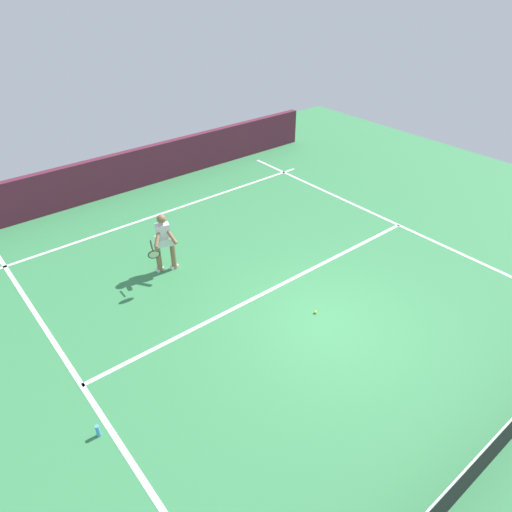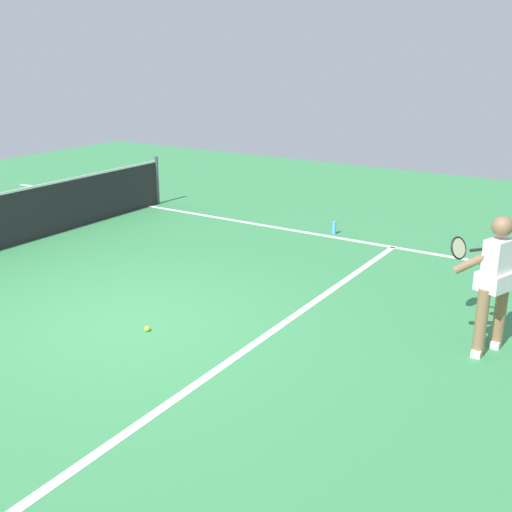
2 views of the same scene
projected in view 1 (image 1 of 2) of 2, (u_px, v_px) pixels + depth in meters
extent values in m
plane|color=#38844C|center=(327.00, 323.00, 10.06)|extent=(23.78, 23.78, 0.00)
cube|color=#561E33|center=(133.00, 170.00, 15.44)|extent=(14.50, 0.24, 1.30)
cube|color=white|center=(169.00, 211.00, 14.37)|extent=(10.50, 0.10, 0.01)
cube|color=white|center=(276.00, 287.00, 11.13)|extent=(9.50, 0.10, 0.01)
cube|color=white|center=(450.00, 249.00, 12.57)|extent=(0.10, 16.29, 0.01)
cube|color=white|center=(122.00, 447.00, 7.54)|extent=(0.10, 16.29, 0.01)
cube|color=#232326|center=(511.00, 430.00, 7.29)|extent=(10.02, 0.02, 0.92)
cylinder|color=#8C6647|center=(173.00, 255.00, 11.59)|extent=(0.13, 0.13, 0.78)
cylinder|color=#8C6647|center=(159.00, 258.00, 11.49)|extent=(0.13, 0.13, 0.78)
cube|color=white|center=(175.00, 267.00, 11.78)|extent=(0.20, 0.10, 0.08)
cube|color=white|center=(160.00, 269.00, 11.68)|extent=(0.20, 0.10, 0.08)
cube|color=white|center=(163.00, 234.00, 11.19)|extent=(0.37, 0.30, 0.52)
cube|color=white|center=(164.00, 241.00, 11.29)|extent=(0.47, 0.40, 0.20)
sphere|color=#8C6647|center=(161.00, 219.00, 10.97)|extent=(0.22, 0.22, 0.22)
cylinder|color=#8C6647|center=(170.00, 235.00, 11.10)|extent=(0.13, 0.48, 0.37)
cylinder|color=#8C6647|center=(158.00, 237.00, 11.01)|extent=(0.40, 0.40, 0.37)
cylinder|color=black|center=(152.00, 246.00, 10.77)|extent=(0.13, 0.29, 0.14)
torus|color=black|center=(154.00, 254.00, 10.57)|extent=(0.31, 0.21, 0.28)
cylinder|color=beige|center=(154.00, 254.00, 10.57)|extent=(0.26, 0.17, 0.23)
sphere|color=#D1E533|center=(315.00, 312.00, 10.32)|extent=(0.07, 0.07, 0.07)
cylinder|color=#4C9EE5|center=(98.00, 431.00, 7.67)|extent=(0.07, 0.07, 0.24)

